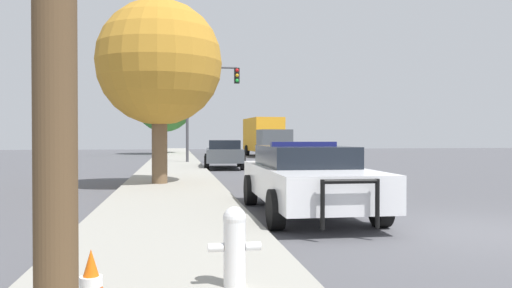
% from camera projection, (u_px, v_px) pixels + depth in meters
% --- Properties ---
extents(ground_plane, '(110.00, 110.00, 0.00)m').
position_uv_depth(ground_plane, '(482.00, 232.00, 8.25)').
color(ground_plane, '#4F4F54').
extents(sidewalk_left, '(3.00, 110.00, 0.13)m').
position_uv_depth(sidewalk_left, '(170.00, 238.00, 7.43)').
color(sidewalk_left, '#99968C').
rests_on(sidewalk_left, ground_plane).
extents(police_car, '(2.16, 5.23, 1.48)m').
position_uv_depth(police_car, '(306.00, 177.00, 10.16)').
color(police_car, white).
rests_on(police_car, ground_plane).
extents(fire_hydrant, '(0.52, 0.23, 0.77)m').
position_uv_depth(fire_hydrant, '(235.00, 244.00, 4.84)').
color(fire_hydrant, white).
rests_on(fire_hydrant, sidewalk_left).
extents(traffic_light, '(3.10, 0.35, 5.60)m').
position_uv_depth(traffic_light, '(207.00, 94.00, 28.73)').
color(traffic_light, '#424247').
rests_on(traffic_light, sidewalk_left).
extents(car_background_midblock, '(2.15, 4.34, 1.41)m').
position_uv_depth(car_background_midblock, '(224.00, 153.00, 24.67)').
color(car_background_midblock, '#474C51').
rests_on(car_background_midblock, ground_plane).
extents(box_truck, '(2.78, 7.76, 3.08)m').
position_uv_depth(box_truck, '(265.00, 136.00, 39.76)').
color(box_truck, '#474C51').
rests_on(box_truck, ground_plane).
extents(tree_sidewalk_far, '(5.15, 5.15, 7.01)m').
position_uv_depth(tree_sidewalk_far, '(164.00, 103.00, 44.21)').
color(tree_sidewalk_far, brown).
rests_on(tree_sidewalk_far, sidewalk_left).
extents(tree_sidewalk_near, '(3.88, 3.88, 5.69)m').
position_uv_depth(tree_sidewalk_near, '(159.00, 63.00, 15.43)').
color(tree_sidewalk_near, brown).
rests_on(tree_sidewalk_near, sidewalk_left).
extents(traffic_cone, '(0.32, 0.32, 0.57)m').
position_uv_depth(traffic_cone, '(91.00, 285.00, 3.93)').
color(traffic_cone, orange).
rests_on(traffic_cone, sidewalk_left).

